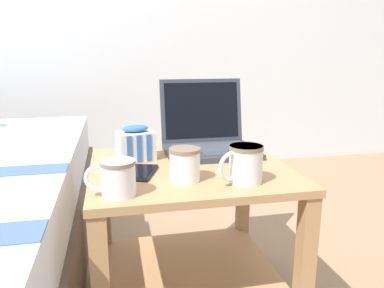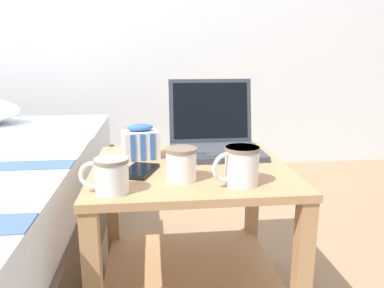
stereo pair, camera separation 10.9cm
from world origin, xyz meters
name	(u,v)px [view 1 (the left image)]	position (x,y,z in m)	size (l,w,h in m)	color
bedside_table	(189,218)	(0.00, 0.00, 0.31)	(0.60, 0.56, 0.49)	tan
laptop	(208,137)	(0.10, 0.17, 0.54)	(0.31, 0.29, 0.25)	#333842
mug_front_left	(245,162)	(0.11, -0.18, 0.54)	(0.13, 0.09, 0.10)	white
mug_front_right	(184,162)	(-0.04, -0.13, 0.54)	(0.09, 0.13, 0.09)	white
mug_mid_center	(117,176)	(-0.22, -0.20, 0.54)	(0.12, 0.09, 0.09)	white
snack_bag	(136,144)	(-0.15, 0.12, 0.54)	(0.13, 0.11, 0.11)	silver
cell_phone	(140,172)	(-0.16, -0.05, 0.49)	(0.12, 0.16, 0.01)	black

